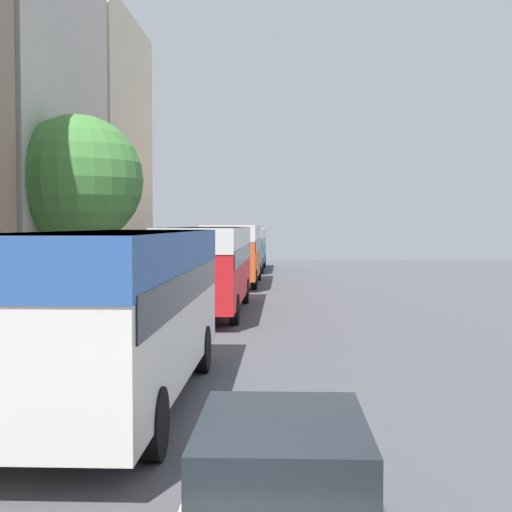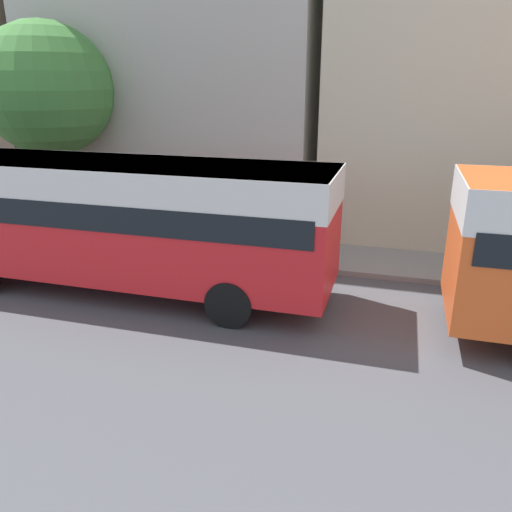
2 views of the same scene
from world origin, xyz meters
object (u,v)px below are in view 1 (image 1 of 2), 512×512
(car_crossing, at_px, (282,491))
(bus_rear, at_px, (247,243))
(pedestrian_near_curb, at_px, (211,254))
(bus_lead, at_px, (119,293))
(bus_following, at_px, (209,257))
(bus_third_in_line, at_px, (234,246))

(car_crossing, bearing_deg, bus_rear, -86.55)
(car_crossing, relative_size, pedestrian_near_curb, 2.51)
(bus_lead, height_order, pedestrian_near_curb, bus_lead)
(car_crossing, bearing_deg, pedestrian_near_curb, -83.37)
(bus_lead, xyz_separation_m, car_crossing, (2.87, -5.87, -1.25))
(car_crossing, distance_m, pedestrian_near_curb, 48.33)
(bus_following, xyz_separation_m, bus_rear, (0.11, 23.91, -0.11))
(bus_third_in_line, bearing_deg, bus_rear, 89.81)
(car_crossing, bearing_deg, bus_following, -81.95)
(bus_lead, bearing_deg, bus_third_in_line, 89.45)
(bus_third_in_line, relative_size, car_crossing, 2.39)
(bus_following, relative_size, bus_rear, 1.06)
(bus_lead, xyz_separation_m, bus_rear, (0.28, 37.19, -0.10))
(bus_third_in_line, bearing_deg, car_crossing, -85.18)
(bus_third_in_line, height_order, bus_rear, bus_third_in_line)
(bus_lead, height_order, bus_following, bus_following)
(pedestrian_near_curb, bearing_deg, bus_lead, -86.33)
(bus_following, height_order, car_crossing, bus_following)
(pedestrian_near_curb, bearing_deg, car_crossing, -83.37)
(bus_following, bearing_deg, pedestrian_near_curb, 95.68)
(bus_lead, bearing_deg, car_crossing, -63.93)
(bus_rear, distance_m, pedestrian_near_curb, 5.86)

